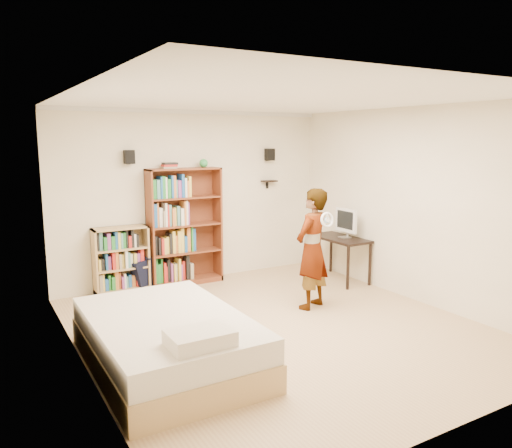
{
  "coord_description": "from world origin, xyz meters",
  "views": [
    {
      "loc": [
        -3.13,
        -4.83,
        2.25
      ],
      "look_at": [
        0.03,
        0.6,
        1.18
      ],
      "focal_mm": 35.0,
      "sensor_mm": 36.0,
      "label": 1
    }
  ],
  "objects_px": {
    "low_bookshelf": "(121,260)",
    "computer_desk": "(339,259)",
    "person": "(312,249)",
    "daybed": "(167,334)",
    "tall_bookshelf": "(185,227)"
  },
  "relations": [
    {
      "from": "low_bookshelf",
      "to": "computer_desk",
      "type": "height_order",
      "value": "low_bookshelf"
    },
    {
      "from": "person",
      "to": "daybed",
      "type": "bearing_deg",
      "value": -6.69
    },
    {
      "from": "low_bookshelf",
      "to": "daybed",
      "type": "xyz_separation_m",
      "value": [
        -0.27,
        -2.64,
        -0.17
      ]
    },
    {
      "from": "tall_bookshelf",
      "to": "low_bookshelf",
      "type": "xyz_separation_m",
      "value": [
        -1.01,
        0.02,
        -0.42
      ]
    },
    {
      "from": "computer_desk",
      "to": "person",
      "type": "distance_m",
      "value": 1.53
    },
    {
      "from": "person",
      "to": "computer_desk",
      "type": "bearing_deg",
      "value": -167.54
    },
    {
      "from": "low_bookshelf",
      "to": "person",
      "type": "xyz_separation_m",
      "value": [
        2.04,
        -1.94,
        0.32
      ]
    },
    {
      "from": "tall_bookshelf",
      "to": "computer_desk",
      "type": "bearing_deg",
      "value": -25.76
    },
    {
      "from": "tall_bookshelf",
      "to": "computer_desk",
      "type": "relative_size",
      "value": 1.76
    },
    {
      "from": "tall_bookshelf",
      "to": "daybed",
      "type": "bearing_deg",
      "value": -116.0
    },
    {
      "from": "low_bookshelf",
      "to": "tall_bookshelf",
      "type": "bearing_deg",
      "value": -1.09
    },
    {
      "from": "tall_bookshelf",
      "to": "daybed",
      "type": "relative_size",
      "value": 0.83
    },
    {
      "from": "computer_desk",
      "to": "tall_bookshelf",
      "type": "bearing_deg",
      "value": 154.24
    },
    {
      "from": "low_bookshelf",
      "to": "daybed",
      "type": "height_order",
      "value": "low_bookshelf"
    },
    {
      "from": "daybed",
      "to": "person",
      "type": "distance_m",
      "value": 2.46
    }
  ]
}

